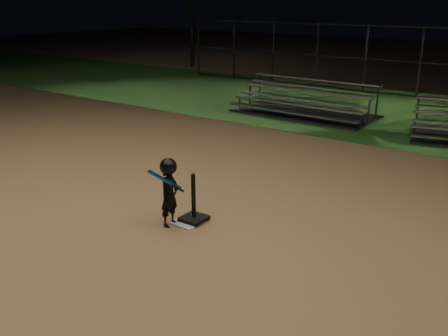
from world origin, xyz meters
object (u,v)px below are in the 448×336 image
(batting_tee, at_px, (194,212))
(bleacher_left, at_px, (304,108))
(child_batter, at_px, (169,190))
(home_plate, at_px, (188,222))

(batting_tee, relative_size, bleacher_left, 0.18)
(bleacher_left, bearing_deg, child_batter, -75.67)
(batting_tee, xyz_separation_m, bleacher_left, (-2.09, 8.02, 0.05))
(home_plate, bearing_deg, bleacher_left, 104.11)
(home_plate, distance_m, child_batter, 0.65)
(batting_tee, relative_size, child_batter, 0.71)
(home_plate, xyz_separation_m, batting_tee, (0.05, 0.09, 0.16))
(batting_tee, bearing_deg, child_batter, -125.34)
(batting_tee, distance_m, child_batter, 0.58)
(home_plate, bearing_deg, batting_tee, 59.84)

